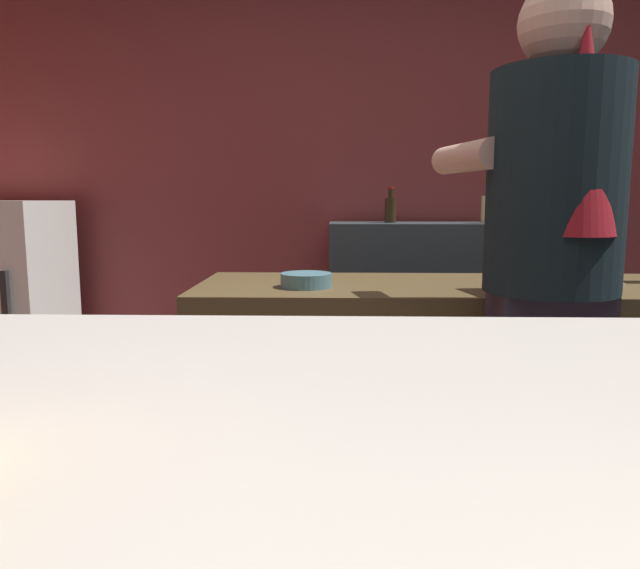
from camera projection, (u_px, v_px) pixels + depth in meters
wall_back at (379, 169)px, 3.36m from camera, size 5.20×0.10×2.70m
prep_counter at (505, 413)px, 2.07m from camera, size 2.10×0.60×0.90m
back_shelf at (410, 322)px, 3.20m from camera, size 0.86×0.36×1.06m
bartender at (552, 271)px, 1.54m from camera, size 0.48×0.54×1.72m
mixing_bowl at (306, 280)px, 1.94m from camera, size 0.17×0.17×0.05m
chefs_knife at (592, 285)px, 1.95m from camera, size 0.24×0.12×0.01m
bottle_soy at (488, 208)px, 3.04m from camera, size 0.07×0.07×0.21m
bottle_hot_sauce at (390, 209)px, 3.14m from camera, size 0.06×0.06×0.19m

